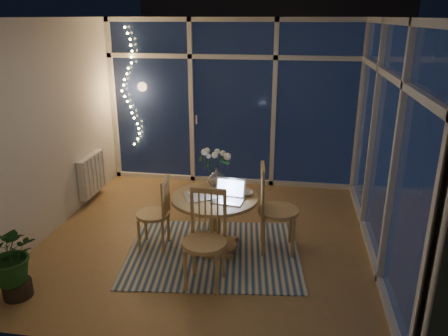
{
  "coord_description": "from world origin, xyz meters",
  "views": [
    {
      "loc": [
        0.97,
        -4.76,
        2.61
      ],
      "look_at": [
        0.15,
        0.25,
        0.84
      ],
      "focal_mm": 35.0,
      "sensor_mm": 36.0,
      "label": 1
    }
  ],
  "objects_px": {
    "flower_vase": "(217,178)",
    "potted_plant": "(13,262)",
    "chair_left": "(153,213)",
    "laptop": "(228,191)",
    "chair_right": "(278,209)",
    "chair_front": "(204,241)",
    "dining_table": "(215,223)"
  },
  "relations": [
    {
      "from": "dining_table",
      "to": "laptop",
      "type": "bearing_deg",
      "value": -35.44
    },
    {
      "from": "chair_right",
      "to": "potted_plant",
      "type": "bearing_deg",
      "value": 112.14
    },
    {
      "from": "dining_table",
      "to": "chair_front",
      "type": "height_order",
      "value": "chair_front"
    },
    {
      "from": "chair_left",
      "to": "potted_plant",
      "type": "xyz_separation_m",
      "value": [
        -1.03,
        -1.16,
        -0.07
      ]
    },
    {
      "from": "chair_left",
      "to": "chair_right",
      "type": "relative_size",
      "value": 0.84
    },
    {
      "from": "dining_table",
      "to": "chair_left",
      "type": "distance_m",
      "value": 0.73
    },
    {
      "from": "chair_left",
      "to": "laptop",
      "type": "distance_m",
      "value": 0.96
    },
    {
      "from": "flower_vase",
      "to": "chair_right",
      "type": "bearing_deg",
      "value": -15.8
    },
    {
      "from": "dining_table",
      "to": "potted_plant",
      "type": "distance_m",
      "value": 2.13
    },
    {
      "from": "chair_left",
      "to": "potted_plant",
      "type": "distance_m",
      "value": 1.55
    },
    {
      "from": "laptop",
      "to": "potted_plant",
      "type": "relative_size",
      "value": 0.45
    },
    {
      "from": "chair_right",
      "to": "flower_vase",
      "type": "height_order",
      "value": "chair_right"
    },
    {
      "from": "laptop",
      "to": "chair_left",
      "type": "bearing_deg",
      "value": -176.65
    },
    {
      "from": "dining_table",
      "to": "laptop",
      "type": "xyz_separation_m",
      "value": [
        0.17,
        -0.12,
        0.46
      ]
    },
    {
      "from": "dining_table",
      "to": "chair_front",
      "type": "relative_size",
      "value": 0.98
    },
    {
      "from": "chair_front",
      "to": "potted_plant",
      "type": "distance_m",
      "value": 1.85
    },
    {
      "from": "chair_front",
      "to": "potted_plant",
      "type": "bearing_deg",
      "value": -162.12
    },
    {
      "from": "chair_left",
      "to": "chair_right",
      "type": "bearing_deg",
      "value": 92.98
    },
    {
      "from": "laptop",
      "to": "potted_plant",
      "type": "height_order",
      "value": "laptop"
    },
    {
      "from": "dining_table",
      "to": "chair_left",
      "type": "xyz_separation_m",
      "value": [
        -0.72,
        -0.06,
        0.11
      ]
    },
    {
      "from": "laptop",
      "to": "potted_plant",
      "type": "bearing_deg",
      "value": -143.22
    },
    {
      "from": "chair_right",
      "to": "chair_front",
      "type": "distance_m",
      "value": 1.08
    },
    {
      "from": "dining_table",
      "to": "chair_front",
      "type": "distance_m",
      "value": 0.75
    },
    {
      "from": "chair_right",
      "to": "flower_vase",
      "type": "relative_size",
      "value": 5.05
    },
    {
      "from": "laptop",
      "to": "flower_vase",
      "type": "height_order",
      "value": "laptop"
    },
    {
      "from": "chair_front",
      "to": "laptop",
      "type": "xyz_separation_m",
      "value": [
        0.14,
        0.61,
        0.3
      ]
    },
    {
      "from": "flower_vase",
      "to": "laptop",
      "type": "bearing_deg",
      "value": -65.8
    },
    {
      "from": "dining_table",
      "to": "flower_vase",
      "type": "relative_size",
      "value": 4.72
    },
    {
      "from": "dining_table",
      "to": "chair_left",
      "type": "bearing_deg",
      "value": -174.99
    },
    {
      "from": "chair_right",
      "to": "potted_plant",
      "type": "relative_size",
      "value": 1.39
    },
    {
      "from": "flower_vase",
      "to": "potted_plant",
      "type": "distance_m",
      "value": 2.34
    },
    {
      "from": "dining_table",
      "to": "potted_plant",
      "type": "bearing_deg",
      "value": -145.1
    }
  ]
}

